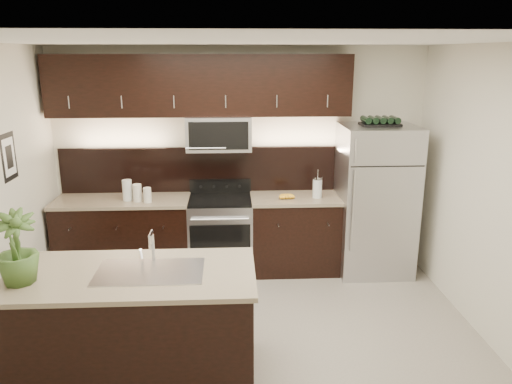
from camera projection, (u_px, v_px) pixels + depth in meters
ground at (246, 346)px, 4.61m from camera, size 4.50×4.50×0.00m
room_walls at (231, 168)px, 4.11m from camera, size 4.52×4.02×2.71m
counter_run at (204, 235)px, 6.08m from camera, size 3.51×0.65×0.94m
upper_fixtures at (203, 95)px, 5.78m from camera, size 3.49×0.40×1.66m
island at (135, 325)px, 4.05m from camera, size 1.96×0.96×0.94m
sink_faucet at (150, 270)px, 3.94m from camera, size 0.84×0.50×0.28m
refrigerator at (375, 200)px, 6.01m from camera, size 0.87×0.78×1.80m
wine_rack at (380, 121)px, 5.76m from camera, size 0.44×0.27×0.10m
plant at (16, 248)px, 3.68m from camera, size 0.40×0.40×0.56m
canisters at (135, 192)px, 5.80m from camera, size 0.35×0.20×0.24m
french_press at (317, 187)px, 5.94m from camera, size 0.12×0.12×0.33m
bananas at (282, 196)px, 5.92m from camera, size 0.20×0.16×0.06m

